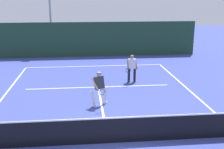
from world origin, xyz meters
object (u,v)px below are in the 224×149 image
player_far (132,67)px  tennis_ball (114,81)px  player_near (99,87)px  light_pole (50,0)px

player_far → tennis_ball: size_ratio=25.34×
player_near → tennis_ball: (1.12, 3.75, -0.88)m
player_near → player_far: bearing=-154.6°
player_far → tennis_ball: player_far is taller
light_pole → player_near: bearing=-75.2°
player_far → tennis_ball: bearing=-7.1°
player_near → light_pole: 14.29m
player_far → tennis_ball: 1.39m
tennis_ball → player_near: bearing=-106.7°
player_near → tennis_ball: size_ratio=25.13×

